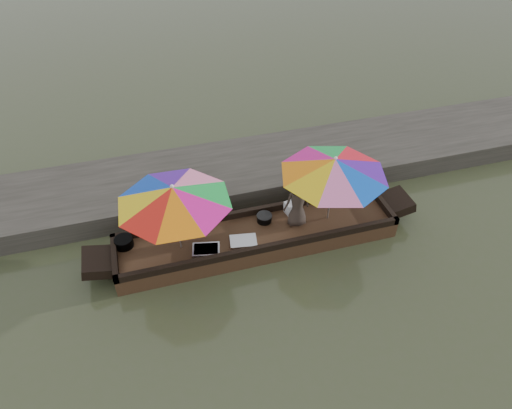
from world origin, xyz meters
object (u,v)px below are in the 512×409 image
object	(u,v)px
charcoal_grill	(264,218)
supply_bag	(292,207)
cooking_pot	(124,242)
umbrella_bow	(177,218)
tray_scallop	(243,241)
tray_crayfish	(206,250)
vendor	(297,203)
umbrella_stern	(331,189)
boat_hull	(257,238)

from	to	relation	value
charcoal_grill	supply_bag	xyz separation A→B (m)	(0.64, 0.11, 0.06)
cooking_pot	umbrella_bow	size ratio (longest dim) A/B	0.17
tray_scallop	charcoal_grill	size ratio (longest dim) A/B	1.71
supply_bag	tray_crayfish	bearing A→B (deg)	-161.96
cooking_pot	charcoal_grill	distance (m)	2.85
vendor	umbrella_bow	size ratio (longest dim) A/B	0.52
charcoal_grill	umbrella_stern	bearing A→B (deg)	-11.84
umbrella_stern	supply_bag	bearing A→B (deg)	150.27
supply_bag	umbrella_bow	xyz separation A→B (m)	(-2.42, -0.38, 0.65)
charcoal_grill	vendor	bearing A→B (deg)	-21.54
tray_crayfish	supply_bag	bearing A→B (deg)	18.04
tray_scallop	vendor	distance (m)	1.33
vendor	umbrella_bow	distance (m)	2.41
tray_scallop	supply_bag	bearing A→B (deg)	25.99
charcoal_grill	vendor	distance (m)	0.82
umbrella_bow	cooking_pot	bearing A→B (deg)	161.92
tray_crayfish	vendor	world-z (taller)	vendor
vendor	tray_crayfish	bearing A→B (deg)	9.49
tray_scallop	vendor	size ratio (longest dim) A/B	0.47
boat_hull	vendor	size ratio (longest dim) A/B	5.19
tray_scallop	umbrella_bow	size ratio (longest dim) A/B	0.25
charcoal_grill	supply_bag	size ratio (longest dim) A/B	1.09
cooking_pot	tray_scallop	world-z (taller)	cooking_pot
umbrella_bow	tray_crayfish	bearing A→B (deg)	-30.32
tray_scallop	charcoal_grill	xyz separation A→B (m)	(0.58, 0.49, 0.04)
umbrella_stern	umbrella_bow	bearing A→B (deg)	180.00
tray_crayfish	supply_bag	world-z (taller)	supply_bag
supply_bag	umbrella_bow	size ratio (longest dim) A/B	0.13
umbrella_bow	boat_hull	bearing A→B (deg)	0.00
boat_hull	vendor	distance (m)	1.11
boat_hull	tray_crayfish	bearing A→B (deg)	-166.75
supply_bag	cooking_pot	bearing A→B (deg)	-179.40
charcoal_grill	vendor	world-z (taller)	vendor
tray_crayfish	boat_hull	bearing A→B (deg)	13.25
boat_hull	tray_scallop	size ratio (longest dim) A/B	10.95
charcoal_grill	supply_bag	world-z (taller)	supply_bag
supply_bag	umbrella_stern	distance (m)	1.01
tray_scallop	supply_bag	size ratio (longest dim) A/B	1.87
cooking_pot	tray_crayfish	world-z (taller)	cooking_pot
supply_bag	boat_hull	bearing A→B (deg)	-156.19
tray_crayfish	tray_scallop	distance (m)	0.76
supply_bag	charcoal_grill	bearing A→B (deg)	-170.33
tray_scallop	supply_bag	xyz separation A→B (m)	(1.22, 0.59, 0.10)
cooking_pot	umbrella_bow	distance (m)	1.31
charcoal_grill	tray_scallop	bearing A→B (deg)	-140.13
tray_crayfish	umbrella_bow	size ratio (longest dim) A/B	0.25
charcoal_grill	umbrella_stern	size ratio (longest dim) A/B	0.14
cooking_pot	tray_scallop	size ratio (longest dim) A/B	0.69
tray_scallop	charcoal_grill	distance (m)	0.76
cooking_pot	supply_bag	distance (m)	3.48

